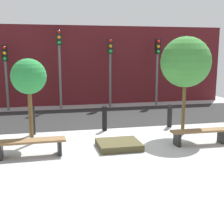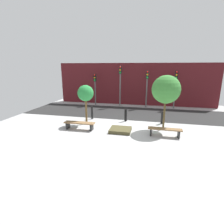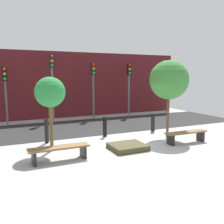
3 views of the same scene
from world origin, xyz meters
name	(u,v)px [view 1 (image 1 of 3)]	position (x,y,z in m)	size (l,w,h in m)	color
ground_plane	(115,143)	(0.00, 0.00, 0.00)	(18.00, 18.00, 0.00)	#A7A7A7
road_strip	(94,117)	(0.00, 4.09, 0.01)	(18.00, 4.39, 0.01)	#262626
building_facade	(82,66)	(0.00, 7.76, 2.13)	(16.20, 0.50, 4.27)	#511419
bench_left	(30,144)	(-2.62, -0.74, 0.35)	(1.98, 0.50, 0.48)	black
bench_right	(200,134)	(2.62, -0.74, 0.35)	(1.91, 0.43, 0.48)	black
planter_bed	(119,145)	(0.00, -0.54, 0.10)	(1.29, 1.14, 0.20)	#454026
tree_behind_left_bench	(29,77)	(-2.62, 0.51, 2.13)	(1.10, 1.10, 2.71)	brown
tree_behind_right_bench	(186,62)	(2.62, 0.51, 2.55)	(1.74, 1.74, 3.43)	#4F3E21
bollard_far_left	(33,121)	(-2.59, 1.65, 0.50)	(0.16, 0.16, 1.00)	black
bollard_left	(105,119)	(0.00, 1.65, 0.45)	(0.18, 0.18, 0.91)	black
bollard_center	(170,116)	(2.59, 1.65, 0.44)	(0.19, 0.19, 0.88)	black
traffic_light_west	(6,65)	(-3.91, 6.57, 2.24)	(0.28, 0.27, 3.22)	#565656
traffic_light_mid_west	(59,55)	(-1.30, 6.57, 2.74)	(0.28, 0.27, 3.98)	slate
traffic_light_mid_east	(110,60)	(1.30, 6.57, 2.47)	(0.28, 0.27, 3.56)	#575757
traffic_light_east	(157,60)	(3.91, 6.57, 2.46)	(0.28, 0.27, 3.55)	#5D5D5D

